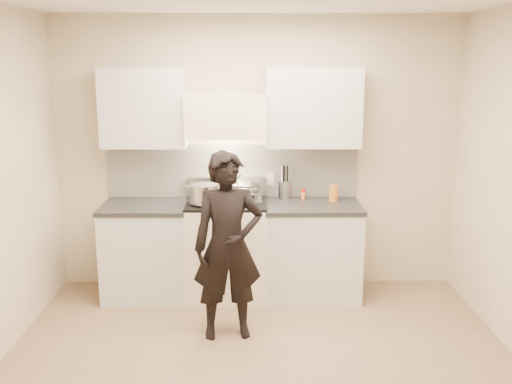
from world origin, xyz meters
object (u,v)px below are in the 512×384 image
wok (242,187)px  utensil_crock (284,188)px  stove (227,248)px  counter_right (312,249)px  person (228,246)px

wok → utensil_crock: (0.41, 0.11, -0.04)m
stove → utensil_crock: size_ratio=2.88×
counter_right → wok: bearing=169.7°
stove → person: (0.05, -0.86, 0.31)m
counter_right → utensil_crock: (-0.26, 0.23, 0.56)m
counter_right → utensil_crock: utensil_crock is taller
stove → utensil_crock: bearing=21.9°
stove → utensil_crock: 0.82m
stove → counter_right: (0.83, 0.00, -0.01)m
stove → counter_right: stove is taller
stove → counter_right: bearing=0.0°
counter_right → utensil_crock: bearing=138.8°
counter_right → person: person is taller
wok → person: (-0.11, -0.99, -0.28)m
stove → wok: 0.62m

